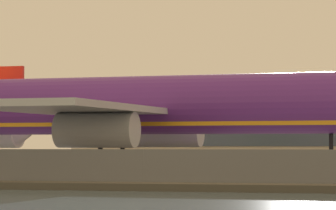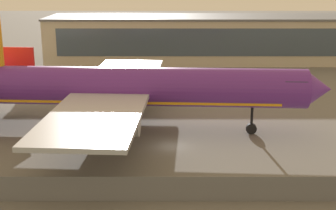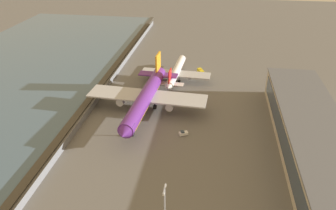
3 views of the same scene
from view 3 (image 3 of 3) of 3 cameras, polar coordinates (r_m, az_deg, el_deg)
ground_plane at (r=130.71m, az=-7.12°, el=-2.35°), size 500.00×500.00×0.00m
shoreline_seawall at (r=137.11m, az=-15.43°, el=-1.54°), size 320.00×3.00×0.50m
perimeter_fence at (r=134.89m, az=-13.74°, el=-1.28°), size 280.00×0.10×2.74m
cargo_jet_purple at (r=131.87m, az=-3.86°, el=1.43°), size 57.53×49.13×17.38m
passenger_jet_white_red at (r=160.48m, az=1.39°, el=5.80°), size 39.73×34.08×11.59m
baggage_tug at (r=119.54m, az=2.69°, el=-4.94°), size 2.90×3.58×1.80m
ops_van at (r=169.67m, az=5.70°, el=5.83°), size 5.61×3.92×2.48m
terminal_building at (r=116.88m, az=23.95°, el=-5.57°), size 92.11×20.07×11.95m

